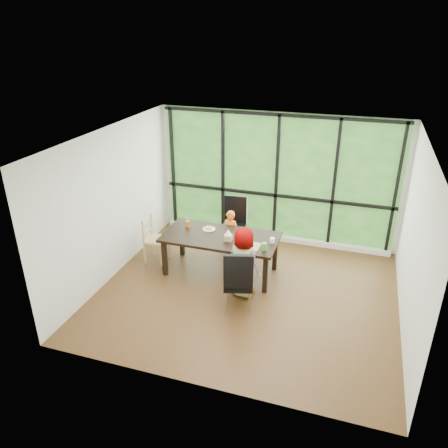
# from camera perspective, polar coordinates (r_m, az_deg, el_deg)

# --- Properties ---
(ground) EXTENTS (5.00, 5.00, 0.00)m
(ground) POSITION_cam_1_polar(r_m,az_deg,el_deg) (7.70, 3.00, -8.90)
(ground) COLOR black
(ground) RESTS_ON ground
(back_wall) EXTENTS (5.00, 0.00, 5.00)m
(back_wall) POSITION_cam_1_polar(r_m,az_deg,el_deg) (9.08, 6.93, 5.92)
(back_wall) COLOR silver
(back_wall) RESTS_ON ground
(foliage_backdrop) EXTENTS (4.80, 0.02, 2.65)m
(foliage_backdrop) POSITION_cam_1_polar(r_m,az_deg,el_deg) (9.06, 6.91, 5.88)
(foliage_backdrop) COLOR #204F16
(foliage_backdrop) RESTS_ON back_wall
(window_mullions) EXTENTS (4.80, 0.06, 2.65)m
(window_mullions) POSITION_cam_1_polar(r_m,az_deg,el_deg) (9.03, 6.85, 5.81)
(window_mullions) COLOR black
(window_mullions) RESTS_ON back_wall
(window_sill) EXTENTS (4.80, 0.12, 0.10)m
(window_sill) POSITION_cam_1_polar(r_m,az_deg,el_deg) (9.49, 6.41, -1.70)
(window_sill) COLOR silver
(window_sill) RESTS_ON ground
(dining_table) EXTENTS (2.11, 1.07, 0.75)m
(dining_table) POSITION_cam_1_polar(r_m,az_deg,el_deg) (8.09, -0.46, -3.96)
(dining_table) COLOR black
(dining_table) RESTS_ON ground
(chair_window_leather) EXTENTS (0.50, 0.50, 1.08)m
(chair_window_leather) POSITION_cam_1_polar(r_m,az_deg,el_deg) (8.88, 1.29, 0.01)
(chair_window_leather) COLOR black
(chair_window_leather) RESTS_ON ground
(chair_interior_leather) EXTENTS (0.57, 0.57, 1.08)m
(chair_interior_leather) POSITION_cam_1_polar(r_m,az_deg,el_deg) (7.05, 1.86, -7.16)
(chair_interior_leather) COLOR black
(chair_interior_leather) RESTS_ON ground
(chair_end_beech) EXTENTS (0.41, 0.42, 0.90)m
(chair_end_beech) POSITION_cam_1_polar(r_m,az_deg,el_deg) (8.54, -8.82, -2.05)
(chair_end_beech) COLOR tan
(chair_end_beech) RESTS_ON ground
(child_toddler) EXTENTS (0.40, 0.31, 0.98)m
(child_toddler) POSITION_cam_1_polar(r_m,az_deg,el_deg) (8.54, 0.82, -1.39)
(child_toddler) COLOR orange
(child_toddler) RESTS_ON ground
(child_older) EXTENTS (0.70, 0.56, 1.25)m
(child_older) POSITION_cam_1_polar(r_m,az_deg,el_deg) (7.34, 2.72, -5.03)
(child_older) COLOR slate
(child_older) RESTS_ON ground
(placemat) EXTENTS (0.42, 0.31, 0.01)m
(placemat) POSITION_cam_1_polar(r_m,az_deg,el_deg) (7.59, 3.07, -2.82)
(placemat) COLOR tan
(placemat) RESTS_ON dining_table
(plate_far) EXTENTS (0.24, 0.24, 0.01)m
(plate_far) POSITION_cam_1_polar(r_m,az_deg,el_deg) (8.16, -1.97, -0.66)
(plate_far) COLOR white
(plate_far) RESTS_ON dining_table
(plate_near) EXTENTS (0.23, 0.23, 0.01)m
(plate_near) POSITION_cam_1_polar(r_m,az_deg,el_deg) (7.56, 2.75, -2.89)
(plate_near) COLOR white
(plate_near) RESTS_ON dining_table
(orange_cup) EXTENTS (0.08, 0.08, 0.12)m
(orange_cup) POSITION_cam_1_polar(r_m,az_deg,el_deg) (8.27, -4.78, 0.01)
(orange_cup) COLOR #E36305
(orange_cup) RESTS_ON dining_table
(green_cup) EXTENTS (0.09, 0.09, 0.13)m
(green_cup) POSITION_cam_1_polar(r_m,az_deg,el_deg) (7.44, 5.26, -2.94)
(green_cup) COLOR #51B838
(green_cup) RESTS_ON dining_table
(white_mug) EXTENTS (0.09, 0.09, 0.09)m
(white_mug) POSITION_cam_1_polar(r_m,az_deg,el_deg) (7.71, 6.30, -2.13)
(white_mug) COLOR white
(white_mug) RESTS_ON dining_table
(tissue_box) EXTENTS (0.13, 0.13, 0.11)m
(tissue_box) POSITION_cam_1_polar(r_m,az_deg,el_deg) (7.72, 0.55, -1.80)
(tissue_box) COLOR tan
(tissue_box) RESTS_ON dining_table
(crepe_rolls_far) EXTENTS (0.15, 0.12, 0.04)m
(crepe_rolls_far) POSITION_cam_1_polar(r_m,az_deg,el_deg) (8.15, -1.98, -0.50)
(crepe_rolls_far) COLOR tan
(crepe_rolls_far) RESTS_ON plate_far
(crepe_rolls_near) EXTENTS (0.05, 0.12, 0.04)m
(crepe_rolls_near) POSITION_cam_1_polar(r_m,az_deg,el_deg) (7.55, 2.76, -2.72)
(crepe_rolls_near) COLOR tan
(crepe_rolls_near) RESTS_ON plate_near
(straw_white) EXTENTS (0.01, 0.04, 0.20)m
(straw_white) POSITION_cam_1_polar(r_m,az_deg,el_deg) (8.23, -4.81, 0.64)
(straw_white) COLOR white
(straw_white) RESTS_ON orange_cup
(straw_pink) EXTENTS (0.01, 0.04, 0.20)m
(straw_pink) POSITION_cam_1_polar(r_m,az_deg,el_deg) (7.39, 5.29, -2.20)
(straw_pink) COLOR pink
(straw_pink) RESTS_ON green_cup
(tissue) EXTENTS (0.12, 0.12, 0.11)m
(tissue) POSITION_cam_1_polar(r_m,az_deg,el_deg) (7.67, 0.55, -1.06)
(tissue) COLOR white
(tissue) RESTS_ON tissue_box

